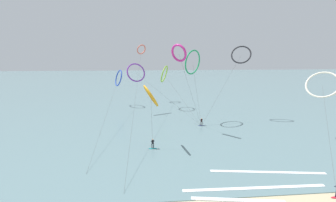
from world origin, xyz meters
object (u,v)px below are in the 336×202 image
(kite_amber, at_px, (151,96))
(kite_lime, at_px, (164,74))
(surfer_teal, at_px, (153,144))
(kite_magenta, at_px, (179,53))
(kite_violet, at_px, (136,73))
(surfer_navy, at_px, (201,122))
(kite_ivory, at_px, (322,85))
(kite_coral, at_px, (141,50))
(kite_cobalt, at_px, (119,78))
(kite_charcoal, at_px, (241,55))
(kite_emerald, at_px, (193,62))

(kite_amber, bearing_deg, kite_lime, -19.53)
(surfer_teal, height_order, kite_magenta, kite_magenta)
(surfer_teal, distance_m, kite_violet, 25.48)
(surfer_navy, bearing_deg, kite_magenta, -142.48)
(kite_amber, relative_size, kite_violet, 0.61)
(kite_amber, bearing_deg, kite_violet, -2.09)
(kite_violet, bearing_deg, kite_magenta, -85.83)
(kite_ivory, bearing_deg, kite_magenta, -142.79)
(kite_magenta, relative_size, kite_coral, 0.33)
(kite_cobalt, distance_m, kite_violet, 10.59)
(kite_cobalt, xyz_separation_m, kite_charcoal, (30.05, -15.68, 6.70))
(kite_amber, distance_m, kite_charcoal, 26.75)
(surfer_navy, distance_m, kite_lime, 20.25)
(kite_magenta, bearing_deg, kite_coral, -30.05)
(kite_lime, relative_size, kite_charcoal, 1.13)
(kite_magenta, xyz_separation_m, kite_ivory, (24.72, -5.32, -5.43))
(kite_magenta, relative_size, kite_amber, 1.63)
(kite_cobalt, distance_m, kite_magenta, 29.19)
(kite_emerald, relative_size, kite_amber, 1.54)
(kite_violet, distance_m, kite_ivory, 39.60)
(surfer_teal, distance_m, kite_magenta, 17.19)
(kite_magenta, distance_m, kite_violet, 18.62)
(kite_cobalt, xyz_separation_m, kite_emerald, (18.43, -17.71, 5.09))
(kite_emerald, xyz_separation_m, kite_coral, (-11.81, 24.27, 3.21))
(kite_cobalt, relative_size, kite_amber, 4.01)
(surfer_teal, height_order, kite_cobalt, kite_cobalt)
(surfer_teal, height_order, kite_amber, kite_amber)
(kite_magenta, distance_m, kite_charcoal, 17.82)
(kite_magenta, relative_size, kite_ivory, 0.88)
(kite_emerald, height_order, kite_lime, kite_emerald)
(kite_cobalt, bearing_deg, surfer_teal, -7.89)
(kite_cobalt, height_order, kite_emerald, kite_emerald)
(surfer_teal, relative_size, kite_magenta, 0.10)
(kite_magenta, xyz_separation_m, kite_violet, (-8.85, 15.68, -4.74))
(surfer_teal, height_order, kite_ivory, kite_ivory)
(surfer_navy, xyz_separation_m, kite_lime, (-6.83, 16.80, 9.02))
(surfer_navy, height_order, kite_violet, kite_violet)
(surfer_navy, relative_size, kite_lime, 0.09)
(kite_amber, height_order, kite_violet, kite_violet)
(kite_cobalt, xyz_separation_m, kite_ivory, (39.21, -29.68, 1.55))
(kite_violet, bearing_deg, kite_emerald, -60.47)
(kite_cobalt, height_order, kite_coral, kite_coral)
(kite_emerald, bearing_deg, kite_charcoal, 146.02)
(kite_cobalt, bearing_deg, kite_lime, 48.52)
(surfer_teal, distance_m, kite_amber, 7.90)
(surfer_navy, bearing_deg, kite_charcoal, 33.12)
(kite_emerald, bearing_deg, surfer_navy, 72.50)
(kite_emerald, bearing_deg, kite_lime, -112.83)
(surfer_teal, distance_m, kite_charcoal, 29.95)
(kite_amber, bearing_deg, kite_coral, -7.17)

